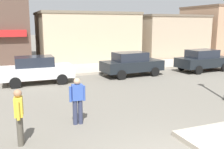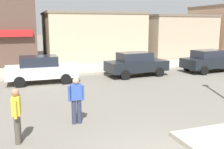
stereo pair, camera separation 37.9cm
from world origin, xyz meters
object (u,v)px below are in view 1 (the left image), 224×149
Objects in this scene: parked_car_nearest at (37,69)px; parked_car_third at (203,60)px; pedestrian_crossing_far at (19,115)px; parked_car_second at (132,64)px; pedestrian_crossing_near at (77,100)px.

parked_car_third is at bearing -1.68° from parked_car_nearest.
parked_car_nearest is 2.50× the size of pedestrian_crossing_far.
parked_car_third is (5.55, -0.36, 0.00)m from parked_car_second.
pedestrian_crossing_far reaches higher than parked_car_second.
parked_car_third is at bearing 30.28° from pedestrian_crossing_far.
pedestrian_crossing_near is (-5.46, -6.99, 0.06)m from parked_car_second.
parked_car_nearest is 2.50× the size of pedestrian_crossing_near.
parked_car_nearest is at bearing 80.51° from pedestrian_crossing_far.
parked_car_second is (6.04, 0.02, 0.00)m from parked_car_nearest.
parked_car_nearest is 11.60m from parked_car_third.
parked_car_nearest is at bearing 178.32° from parked_car_third.
parked_car_third is (11.59, -0.34, 0.00)m from parked_car_nearest.
parked_car_second is 5.57m from parked_car_third.
parked_car_nearest and parked_car_third have the same top height.
pedestrian_crossing_far is at bearing -149.72° from parked_car_third.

